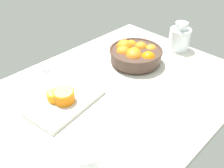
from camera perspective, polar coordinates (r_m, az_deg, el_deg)
name	(u,v)px	position (r cm, az deg, el deg)	size (l,w,h in cm)	color
ground_plane	(102,101)	(109.20, -2.19, -3.79)	(133.98, 87.19, 3.00)	silver
fruit_bowl	(135,54)	(130.12, 5.17, 6.68)	(26.92, 26.92, 10.51)	#473328
juice_pitcher	(179,39)	(147.00, 14.88, 9.69)	(15.23, 11.51, 16.39)	white
juice_glass	(88,165)	(79.86, -5.42, -17.69)	(7.72, 7.72, 10.18)	white
cutting_board	(66,102)	(106.39, -10.38, -4.06)	(31.01, 17.84, 1.82)	beige
orange_half_0	(55,95)	(106.27, -12.61, -2.50)	(7.03, 7.03, 3.84)	orange
orange_half_1	(64,96)	(104.34, -10.73, -2.70)	(8.60, 8.60, 4.81)	orange
spoon	(54,72)	(126.60, -12.88, 2.61)	(8.79, 16.47, 1.00)	silver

